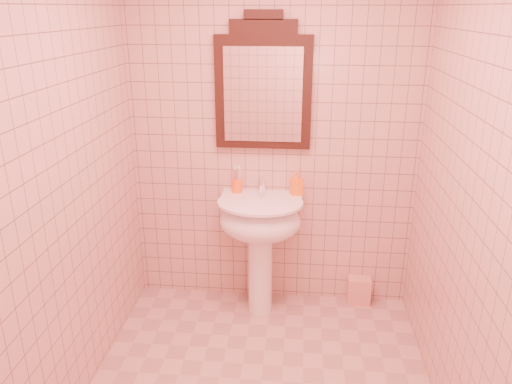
# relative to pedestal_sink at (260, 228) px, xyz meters

# --- Properties ---
(back_wall) EXTENTS (2.00, 0.02, 2.50)m
(back_wall) POSITION_rel_pedestal_sink_xyz_m (0.07, 0.23, 0.59)
(back_wall) COLOR #CCA18E
(back_wall) RESTS_ON floor
(pedestal_sink) EXTENTS (0.58, 0.58, 0.86)m
(pedestal_sink) POSITION_rel_pedestal_sink_xyz_m (0.00, 0.00, 0.00)
(pedestal_sink) COLOR white
(pedestal_sink) RESTS_ON floor
(faucet) EXTENTS (0.04, 0.16, 0.11)m
(faucet) POSITION_rel_pedestal_sink_xyz_m (-0.00, 0.14, 0.26)
(faucet) COLOR white
(faucet) RESTS_ON pedestal_sink
(mirror) EXTENTS (0.64, 0.06, 0.90)m
(mirror) POSITION_rel_pedestal_sink_xyz_m (0.00, 0.20, 0.94)
(mirror) COLOR black
(mirror) RESTS_ON back_wall
(toothbrush_cup) EXTENTS (0.07, 0.07, 0.17)m
(toothbrush_cup) POSITION_rel_pedestal_sink_xyz_m (-0.18, 0.15, 0.25)
(toothbrush_cup) COLOR #FF6215
(toothbrush_cup) RESTS_ON pedestal_sink
(soap_dispenser) EXTENTS (0.10, 0.10, 0.17)m
(soap_dispenser) POSITION_rel_pedestal_sink_xyz_m (0.24, 0.15, 0.28)
(soap_dispenser) COLOR orange
(soap_dispenser) RESTS_ON pedestal_sink
(towel) EXTENTS (0.17, 0.12, 0.21)m
(towel) POSITION_rel_pedestal_sink_xyz_m (0.73, 0.17, -0.56)
(towel) COLOR #DC9181
(towel) RESTS_ON floor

